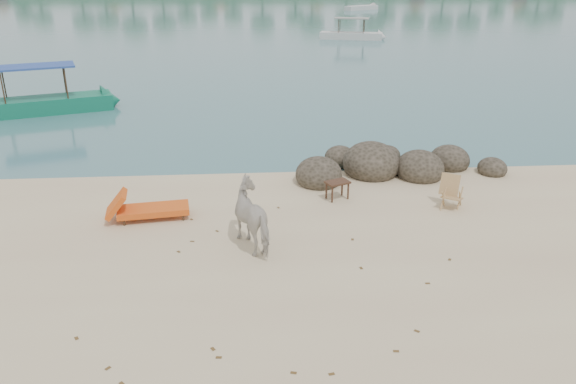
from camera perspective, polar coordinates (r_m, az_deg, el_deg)
name	(u,v)px	position (r m, az deg, el deg)	size (l,w,h in m)	color
water	(253,2)	(100.39, -3.60, 18.73)	(400.00, 400.00, 0.00)	#3A6E75
boulders	(386,166)	(17.43, 9.91, 2.61)	(6.52, 3.12, 1.30)	#2A261C
cow	(256,217)	(12.58, -3.24, -2.56)	(0.79, 1.73, 1.46)	beige
side_table	(337,191)	(15.30, 5.02, 0.07)	(0.63, 0.41, 0.51)	#321C14
lounge_chair	(153,207)	(14.47, -13.53, -1.49)	(2.19, 0.77, 0.66)	#E9401B
deck_chair	(452,194)	(15.23, 16.34, -0.20)	(0.54, 0.59, 0.84)	tan
boat_near	(33,74)	(26.60, -24.47, 10.87)	(6.82, 1.54, 3.32)	#106D50
boat_mid	(352,21)	(50.18, 6.49, 16.85)	(5.90, 1.33, 2.88)	silver
boat_far	(361,7)	(83.39, 7.47, 18.14)	(6.08, 1.37, 0.71)	silver
dead_leaves	(270,292)	(11.21, -1.81, -10.09)	(7.47, 6.64, 0.00)	brown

